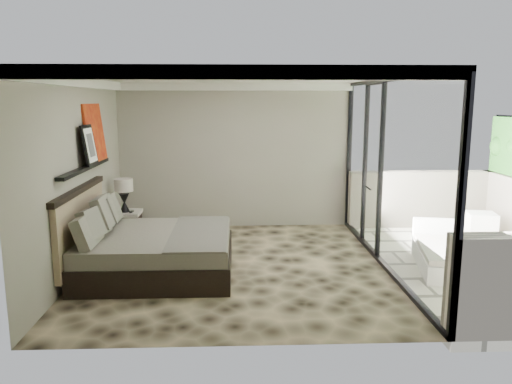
{
  "coord_description": "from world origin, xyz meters",
  "views": [
    {
      "loc": [
        0.02,
        -7.23,
        2.47
      ],
      "look_at": [
        0.33,
        0.4,
        1.07
      ],
      "focal_mm": 35.0,
      "sensor_mm": 36.0,
      "label": 1
    }
  ],
  "objects_px": {
    "bed": "(150,249)",
    "table_lamp": "(124,191)",
    "nightstand": "(127,226)",
    "lounger": "(445,256)",
    "ottoman": "(481,226)"
  },
  "relations": [
    {
      "from": "nightstand",
      "to": "lounger",
      "type": "xyz_separation_m",
      "value": [
        5.08,
        -1.78,
        -0.07
      ]
    },
    {
      "from": "bed",
      "to": "lounger",
      "type": "distance_m",
      "value": 4.36
    },
    {
      "from": "bed",
      "to": "nightstand",
      "type": "bearing_deg",
      "value": 112.11
    },
    {
      "from": "bed",
      "to": "table_lamp",
      "type": "relative_size",
      "value": 3.66
    },
    {
      "from": "bed",
      "to": "table_lamp",
      "type": "xyz_separation_m",
      "value": [
        -0.74,
        1.74,
        0.55
      ]
    },
    {
      "from": "lounger",
      "to": "nightstand",
      "type": "bearing_deg",
      "value": 172.44
    },
    {
      "from": "nightstand",
      "to": "bed",
      "type": "bearing_deg",
      "value": -49.21
    },
    {
      "from": "nightstand",
      "to": "table_lamp",
      "type": "xyz_separation_m",
      "value": [
        -0.01,
        -0.04,
        0.64
      ]
    },
    {
      "from": "ottoman",
      "to": "lounger",
      "type": "distance_m",
      "value": 2.06
    },
    {
      "from": "bed",
      "to": "table_lamp",
      "type": "height_order",
      "value": "bed"
    },
    {
      "from": "lounger",
      "to": "table_lamp",
      "type": "bearing_deg",
      "value": 172.88
    },
    {
      "from": "table_lamp",
      "to": "ottoman",
      "type": "xyz_separation_m",
      "value": [
        6.42,
        -0.16,
        -0.66
      ]
    },
    {
      "from": "bed",
      "to": "ottoman",
      "type": "height_order",
      "value": "bed"
    },
    {
      "from": "table_lamp",
      "to": "lounger",
      "type": "height_order",
      "value": "table_lamp"
    },
    {
      "from": "ottoman",
      "to": "table_lamp",
      "type": "bearing_deg",
      "value": 178.55
    }
  ]
}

